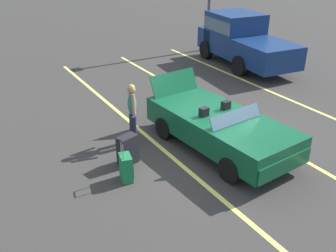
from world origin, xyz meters
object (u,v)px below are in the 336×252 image
Objects in this scene: suitcase_large_black at (128,150)px; suitcase_medium_bright at (126,168)px; traveler_person at (132,111)px; convertible_car at (225,130)px; parked_pickup_truck_near at (241,38)px.

suitcase_large_black is 0.70m from suitcase_medium_bright.
convertible_car is at bearing -27.14° from traveler_person.
convertible_car is 7.85m from parked_pickup_truck_near.
parked_pickup_truck_near is (-4.08, 7.18, 0.18)m from traveler_person.
suitcase_large_black is 0.75× the size of suitcase_medium_bright.
convertible_car is 4.36× the size of suitcase_medium_bright.
suitcase_large_black is at bearing 128.98° from parked_pickup_truck_near.
parked_pickup_truck_near reaches higher than suitcase_large_black.
traveler_person is at bearing -49.41° from suitcase_large_black.
suitcase_large_black is 9.21m from parked_pickup_truck_near.
convertible_car is 2.70m from suitcase_medium_bright.
traveler_person is (-1.59, -1.77, 0.34)m from convertible_car.
suitcase_large_black is at bearing 74.52° from suitcase_medium_bright.
convertible_car is 2.41m from traveler_person.
parked_pickup_truck_near is at bearing 47.52° from suitcase_medium_bright.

